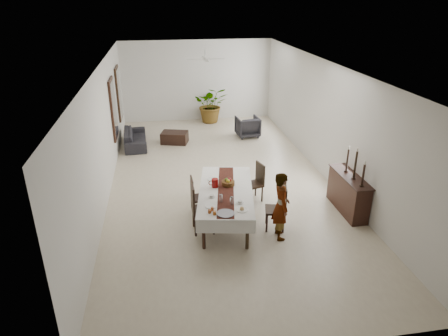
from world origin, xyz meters
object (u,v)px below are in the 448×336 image
sideboard_body (348,194)px  sofa (135,138)px  woman (281,206)px  red_pitcher (215,183)px  dining_table_top (226,191)px

sideboard_body → sofa: size_ratio=0.81×
sideboard_body → sofa: (-5.24, 5.42, -0.18)m
sofa → woman: bearing=-155.2°
woman → sofa: size_ratio=0.82×
woman → sofa: 7.10m
red_pitcher → sofa: (-2.05, 5.18, -0.60)m
woman → sofa: (-3.30, 6.27, -0.49)m
red_pitcher → sideboard_body: size_ratio=0.14×
dining_table_top → sideboard_body: 2.98m
dining_table_top → woman: woman is taller
woman → sofa: woman is taller
dining_table_top → red_pitcher: bearing=149.0°
dining_table_top → red_pitcher: (-0.22, 0.19, 0.14)m
sofa → red_pitcher: bearing=-161.4°
dining_table_top → red_pitcher: red_pitcher is taller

